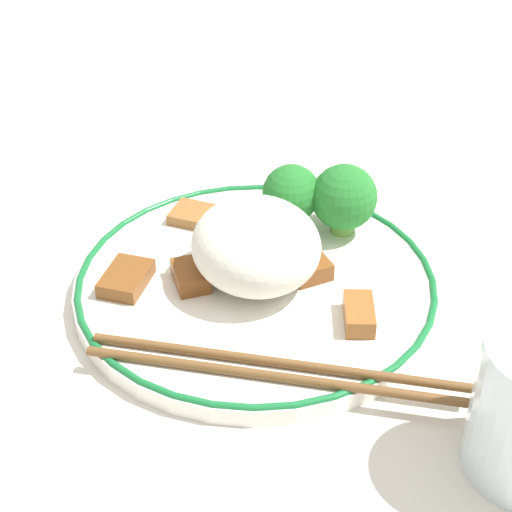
{
  "coord_description": "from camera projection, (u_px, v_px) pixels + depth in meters",
  "views": [
    {
      "loc": [
        0.43,
        -0.17,
        0.37
      ],
      "look_at": [
        0.0,
        0.0,
        0.03
      ],
      "focal_mm": 60.0,
      "sensor_mm": 36.0,
      "label": 1
    }
  ],
  "objects": [
    {
      "name": "rice_mound",
      "position": [
        252.0,
        248.0,
        0.57
      ],
      "size": [
        0.09,
        0.09,
        0.06
      ],
      "color": "white",
      "rests_on": "plate"
    },
    {
      "name": "ground_plane",
      "position": [
        256.0,
        294.0,
        0.59
      ],
      "size": [
        3.0,
        3.0,
        0.0
      ],
      "primitive_type": "plane",
      "color": "silver"
    },
    {
      "name": "meat_near_right",
      "position": [
        126.0,
        278.0,
        0.58
      ],
      "size": [
        0.05,
        0.05,
        0.01
      ],
      "color": "brown",
      "rests_on": "plate"
    },
    {
      "name": "broccoli_back_left",
      "position": [
        344.0,
        198.0,
        0.62
      ],
      "size": [
        0.05,
        0.05,
        0.05
      ],
      "color": "#72AD4C",
      "rests_on": "plate"
    },
    {
      "name": "meat_on_rice_edge",
      "position": [
        191.0,
        276.0,
        0.58
      ],
      "size": [
        0.03,
        0.02,
        0.01
      ],
      "color": "brown",
      "rests_on": "plate"
    },
    {
      "name": "meat_near_back",
      "position": [
        359.0,
        314.0,
        0.55
      ],
      "size": [
        0.04,
        0.03,
        0.01
      ],
      "color": "#995B28",
      "rests_on": "plate"
    },
    {
      "name": "plate",
      "position": [
        256.0,
        285.0,
        0.59
      ],
      "size": [
        0.25,
        0.25,
        0.01
      ],
      "color": "white",
      "rests_on": "ground_plane"
    },
    {
      "name": "chopsticks",
      "position": [
        277.0,
        369.0,
        0.51
      ],
      "size": [
        0.14,
        0.2,
        0.01
      ],
      "color": "brown",
      "rests_on": "plate"
    },
    {
      "name": "broccoli_back_center",
      "position": [
        291.0,
        195.0,
        0.62
      ],
      "size": [
        0.04,
        0.04,
        0.05
      ],
      "color": "#72AD4C",
      "rests_on": "plate"
    },
    {
      "name": "meat_near_left",
      "position": [
        310.0,
        269.0,
        0.58
      ],
      "size": [
        0.02,
        0.03,
        0.01
      ],
      "color": "brown",
      "rests_on": "plate"
    },
    {
      "name": "meat_near_front",
      "position": [
        194.0,
        215.0,
        0.64
      ],
      "size": [
        0.04,
        0.04,
        0.01
      ],
      "color": "#9E6633",
      "rests_on": "plate"
    }
  ]
}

